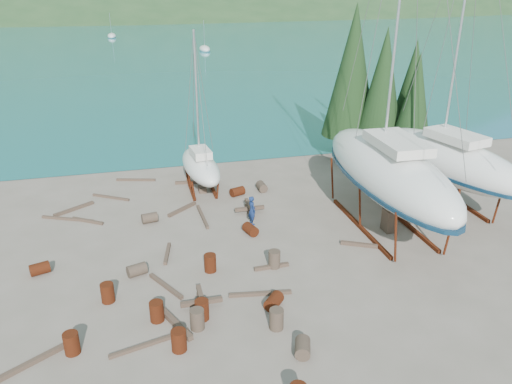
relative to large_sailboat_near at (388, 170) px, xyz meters
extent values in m
plane|color=#645A4F|center=(-8.07, -2.33, -3.36)|extent=(600.00, 600.00, 0.00)
plane|color=teal|center=(-8.07, 312.67, -3.36)|extent=(700.00, 700.00, 0.00)
ellipsoid|color=#1D371B|center=(-8.07, 317.67, -3.36)|extent=(800.00, 360.00, 110.00)
cube|color=beige|center=(-28.07, 187.67, -1.36)|extent=(6.00, 5.00, 4.00)
cube|color=#A54C2D|center=(-28.07, 187.67, 1.44)|extent=(6.60, 5.60, 1.60)
cube|color=beige|center=(21.93, 187.67, -1.36)|extent=(6.00, 5.00, 4.00)
cube|color=#A54C2D|center=(21.93, 187.67, 1.44)|extent=(6.60, 5.60, 1.60)
cylinder|color=black|center=(4.43, 9.67, -2.56)|extent=(0.36, 0.36, 1.60)
cone|color=black|center=(4.43, 9.67, 2.44)|extent=(3.60, 3.60, 8.40)
cylinder|color=black|center=(5.93, 7.67, -2.68)|extent=(0.36, 0.36, 1.36)
cone|color=black|center=(5.93, 7.67, 1.57)|extent=(3.06, 3.06, 7.14)
cylinder|color=black|center=(2.93, 11.67, -2.44)|extent=(0.36, 0.36, 1.84)
cone|color=black|center=(2.93, 11.67, 3.31)|extent=(4.14, 4.14, 9.66)
cylinder|color=black|center=(7.43, 10.67, -2.64)|extent=(0.36, 0.36, 1.44)
cone|color=black|center=(7.43, 10.67, 1.86)|extent=(3.24, 3.24, 7.56)
ellipsoid|color=silver|center=(1.93, 77.67, -2.98)|extent=(2.00, 5.00, 1.40)
cylinder|color=silver|center=(1.93, 77.67, -0.13)|extent=(0.08, 0.08, 5.00)
ellipsoid|color=silver|center=(-16.07, 107.67, -2.98)|extent=(2.00, 5.00, 1.40)
cylinder|color=silver|center=(-16.07, 107.67, -0.13)|extent=(0.08, 0.08, 5.00)
ellipsoid|color=silver|center=(0.00, 0.02, -0.04)|extent=(4.17, 13.36, 3.10)
cube|color=#0C273C|center=(0.00, -0.64, -1.14)|extent=(0.30, 2.39, 1.00)
cube|color=silver|center=(0.00, -0.64, 1.76)|extent=(2.22, 4.03, 0.50)
cube|color=#5B270F|center=(-1.36, 0.02, -3.26)|extent=(0.18, 7.30, 0.20)
cube|color=#5B270F|center=(1.36, 0.02, -3.26)|extent=(0.18, 7.30, 0.20)
cube|color=brown|center=(0.00, -0.64, -2.73)|extent=(0.50, 0.80, 1.27)
ellipsoid|color=silver|center=(4.93, 1.90, -0.44)|extent=(5.87, 11.91, 2.71)
cube|color=#0C273C|center=(4.93, 1.33, -1.35)|extent=(0.72, 2.06, 1.00)
cube|color=silver|center=(4.93, 1.33, 1.16)|extent=(2.57, 3.76, 0.50)
cylinder|color=silver|center=(4.93, 2.47, 7.88)|extent=(0.14, 0.14, 13.75)
cube|color=#5B270F|center=(3.77, 1.90, -3.26)|extent=(0.18, 6.30, 0.20)
cube|color=#5B270F|center=(6.10, 1.90, -3.26)|extent=(0.18, 6.30, 0.20)
cube|color=brown|center=(4.93, 1.33, -2.83)|extent=(0.50, 0.80, 1.06)
ellipsoid|color=silver|center=(-9.18, 7.81, -1.72)|extent=(2.63, 6.54, 1.64)
cube|color=#0C273C|center=(-9.18, 7.49, -2.09)|extent=(0.36, 1.17, 1.00)
cube|color=silver|center=(-9.18, 7.49, -0.65)|extent=(1.29, 2.01, 0.50)
cylinder|color=silver|center=(-9.18, 8.13, 3.02)|extent=(0.14, 0.14, 7.65)
cube|color=#5B270F|center=(-9.88, 7.81, -3.26)|extent=(0.18, 3.51, 0.20)
cube|color=#5B270F|center=(-8.48, 7.81, -3.26)|extent=(0.18, 3.51, 0.20)
cube|color=brown|center=(-9.18, 7.49, -3.20)|extent=(0.50, 0.80, 0.32)
imported|color=#11214C|center=(-7.13, 2.06, -2.51)|extent=(0.52, 0.69, 1.71)
cylinder|color=#5B270F|center=(-16.23, -6.73, -2.92)|extent=(0.58, 0.58, 0.88)
cylinder|color=#2D2823|center=(-7.89, -8.92, -3.07)|extent=(0.84, 1.02, 0.58)
cylinder|color=#5B270F|center=(-18.17, -0.61, -3.07)|extent=(1.02, 0.83, 0.58)
cylinder|color=#5B270F|center=(-12.33, -7.57, -2.92)|extent=(0.58, 0.58, 0.88)
cylinder|color=#5B270F|center=(-7.07, 6.23, -3.07)|extent=(1.03, 0.85, 0.58)
cylinder|color=#2D2823|center=(-7.20, -2.76, -2.92)|extent=(0.58, 0.58, 0.88)
cylinder|color=#5B270F|center=(-7.51, 0.84, -3.07)|extent=(0.81, 1.01, 0.58)
cylinder|color=#5B270F|center=(-14.99, -3.69, -2.92)|extent=(0.58, 0.58, 0.88)
cylinder|color=#2D2823|center=(-12.80, 3.68, -3.07)|extent=(0.97, 0.72, 0.58)
cylinder|color=#5B270F|center=(-11.21, -5.90, -2.92)|extent=(0.58, 0.58, 0.88)
cylinder|color=#2D2823|center=(-5.33, 6.64, -3.07)|extent=(0.62, 0.90, 0.58)
cylinder|color=#5B270F|center=(-8.12, -5.87, -3.07)|extent=(1.01, 1.04, 0.58)
cylinder|color=#5B270F|center=(-13.02, -5.55, -2.92)|extent=(0.58, 0.58, 0.88)
cylinder|color=#5B270F|center=(-10.27, -2.34, -2.92)|extent=(0.58, 0.58, 0.88)
cylinder|color=#2D2823|center=(-13.70, -1.86, -3.07)|extent=(1.02, 0.83, 0.58)
cylinder|color=#2D2823|center=(-11.49, -6.46, -2.92)|extent=(0.58, 0.58, 0.88)
cylinder|color=#2D2823|center=(-8.42, -7.23, -2.92)|extent=(0.58, 0.58, 0.88)
cube|color=brown|center=(-15.04, 7.81, -3.29)|extent=(2.31, 1.56, 0.14)
cube|color=brown|center=(-2.29, -1.87, -3.26)|extent=(1.79, 1.06, 0.19)
cube|color=brown|center=(-17.18, 6.49, -3.27)|extent=(2.26, 1.60, 0.19)
cube|color=brown|center=(-13.40, -7.02, -3.29)|extent=(3.09, 0.93, 0.15)
cube|color=brown|center=(-12.16, -0.31, -3.27)|extent=(0.55, 2.01, 0.17)
cube|color=brown|center=(-8.46, -4.88, -3.28)|extent=(2.79, 0.57, 0.16)
cube|color=brown|center=(-9.96, 9.10, -3.27)|extent=(1.70, 0.40, 0.19)
cube|color=brown|center=(-7.36, -2.84, -3.27)|extent=(1.74, 0.23, 0.17)
cube|color=brown|center=(-10.81, 4.83, -3.27)|extent=(1.89, 1.63, 0.19)
cube|color=brown|center=(-13.39, 10.52, -3.29)|extent=(2.66, 0.86, 0.15)
cube|color=brown|center=(-9.76, 3.54, -3.28)|extent=(0.29, 3.10, 0.16)
cube|color=brown|center=(-12.48, -3.24, -3.28)|extent=(1.36, 2.31, 0.17)
cube|color=brown|center=(-17.58, -6.99, -3.27)|extent=(2.46, 1.64, 0.18)
cube|color=brown|center=(-17.44, 5.18, -3.29)|extent=(2.99, 1.48, 0.15)
cube|color=brown|center=(-12.48, -5.75, -3.25)|extent=(1.47, 2.95, 0.23)
cube|color=brown|center=(-16.29, 4.61, -3.28)|extent=(1.80, 1.30, 0.16)
cube|color=brown|center=(-11.12, -5.16, -3.26)|extent=(0.20, 1.80, 0.20)
cube|color=brown|center=(-11.12, -5.16, -3.06)|extent=(1.80, 0.20, 0.20)
cube|color=brown|center=(-11.12, -5.16, -2.86)|extent=(0.20, 1.80, 0.20)
cube|color=brown|center=(-6.93, 3.49, -3.26)|extent=(0.20, 1.80, 0.20)
cube|color=brown|center=(-6.93, 3.49, -3.06)|extent=(1.80, 0.20, 0.20)
cube|color=brown|center=(-6.93, 3.49, -2.86)|extent=(0.20, 1.80, 0.20)
camera|label=1|loc=(-13.23, -22.84, 9.55)|focal=35.00mm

